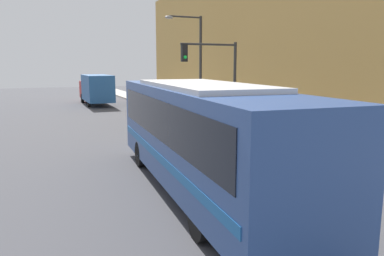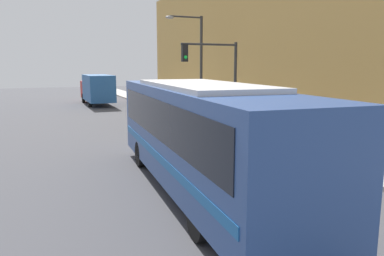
{
  "view_description": "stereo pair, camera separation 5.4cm",
  "coord_description": "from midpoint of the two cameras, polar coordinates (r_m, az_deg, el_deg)",
  "views": [
    {
      "loc": [
        -5.13,
        -7.26,
        3.79
      ],
      "look_at": [
        0.43,
        5.61,
        1.41
      ],
      "focal_mm": 35.0,
      "sensor_mm": 36.0,
      "label": 1
    },
    {
      "loc": [
        -5.08,
        -7.28,
        3.79
      ],
      "look_at": [
        0.43,
        5.61,
        1.41
      ],
      "focal_mm": 35.0,
      "sensor_mm": 36.0,
      "label": 2
    }
  ],
  "objects": [
    {
      "name": "sidewalk",
      "position": [
        29.58,
        -1.47,
        2.4
      ],
      "size": [
        2.45,
        70.0,
        0.14
      ],
      "color": "#B7B2A8",
      "rests_on": "ground_plane"
    },
    {
      "name": "street_lamp",
      "position": [
        24.97,
        0.74,
        10.54
      ],
      "size": [
        2.56,
        0.28,
        6.76
      ],
      "color": "#2D2D2D",
      "rests_on": "sidewalk"
    },
    {
      "name": "fire_hydrant",
      "position": [
        16.25,
        16.37,
        -2.29
      ],
      "size": [
        0.23,
        0.31,
        0.8
      ],
      "color": "red",
      "rests_on": "sidewalk"
    },
    {
      "name": "pedestrian_near_corner",
      "position": [
        23.86,
        3.32,
        2.81
      ],
      "size": [
        0.34,
        0.34,
        1.62
      ],
      "color": "#23283D",
      "rests_on": "sidewalk"
    },
    {
      "name": "building_facade",
      "position": [
        27.3,
        10.59,
        12.0
      ],
      "size": [
        6.0,
        28.94,
        10.0
      ],
      "color": "tan",
      "rests_on": "ground_plane"
    },
    {
      "name": "city_bus",
      "position": [
        11.04,
        1.48,
        -0.35
      ],
      "size": [
        3.39,
        11.11,
        3.26
      ],
      "rotation": [
        0.0,
        0.0,
        -0.07
      ],
      "color": "#2D4C8C",
      "rests_on": "ground_plane"
    },
    {
      "name": "traffic_light_pole",
      "position": [
        20.29,
        3.8,
        8.78
      ],
      "size": [
        3.28,
        0.35,
        4.85
      ],
      "color": "#2D2D2D",
      "rests_on": "sidewalk"
    },
    {
      "name": "parking_meter",
      "position": [
        17.83,
        12.12,
        0.46
      ],
      "size": [
        0.14,
        0.14,
        1.28
      ],
      "color": "#2D2D2D",
      "rests_on": "sidewalk"
    },
    {
      "name": "ground_plane",
      "position": [
        9.66,
        11.28,
        -13.67
      ],
      "size": [
        120.0,
        120.0,
        0.0
      ],
      "primitive_type": "plane",
      "color": "#47474C"
    },
    {
      "name": "delivery_truck",
      "position": [
        36.97,
        -14.25,
        5.88
      ],
      "size": [
        2.24,
        7.59,
        2.84
      ],
      "color": "#265999",
      "rests_on": "ground_plane"
    }
  ]
}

